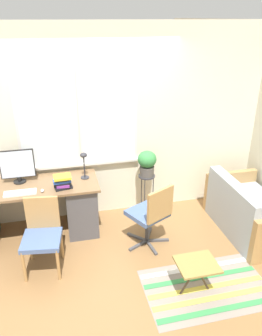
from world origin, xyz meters
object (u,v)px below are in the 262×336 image
monitor (17,166)px  desk_lamp (84,161)px  desk_chair_wooden (42,234)px  office_chair_swivel (151,214)px  potted_plant (147,162)px  keyboard (20,193)px  plant_stand (147,181)px  mouse (42,191)px  book_stack (63,182)px  folding_stool (197,266)px  couch_loveseat (250,213)px

monitor → desk_lamp: monitor is taller
desk_lamp → desk_chair_wooden: (-0.59, -0.72, -0.55)m
office_chair_swivel → potted_plant: (0.14, 0.72, 0.39)m
keyboard → desk_chair_wooden: 0.61m
keyboard → plant_stand: bearing=10.9°
mouse → book_stack: size_ratio=0.28×
monitor → keyboard: 0.40m
monitor → folding_stool: 2.52m
desk_chair_wooden → couch_loveseat: desk_chair_wooden is taller
book_stack → mouse: bearing=-171.3°
potted_plant → folding_stool: 1.70m
folding_stool → potted_plant: bearing=93.4°
keyboard → mouse: (0.26, -0.02, 0.01)m
keyboard → desk_chair_wooden: (0.23, -0.48, -0.31)m
plant_stand → folding_stool: (0.09, -1.62, -0.21)m
book_stack → desk_lamp: bearing=37.0°
desk_lamp → desk_chair_wooden: desk_lamp is taller
desk_lamp → office_chair_swivel: bearing=-40.5°
monitor → folding_stool: (1.83, -1.61, -0.63)m
book_stack → desk_chair_wooden: book_stack is taller
keyboard → plant_stand: (1.71, 0.33, -0.20)m
desk_chair_wooden → folding_stool: desk_chair_wooden is taller
monitor → desk_lamp: 0.85m
desk_lamp → folding_stool: bearing=-57.3°
desk_lamp → book_stack: desk_lamp is taller
mouse → office_chair_swivel: bearing=-15.9°
keyboard → mouse: bearing=-3.4°
mouse → book_stack: book_stack is taller
folding_stool → monitor: bearing=138.6°
desk_lamp → potted_plant: bearing=5.2°
office_chair_swivel → plant_stand: office_chair_swivel is taller
keyboard → office_chair_swivel: 1.64m
mouse → plant_stand: size_ratio=0.10×
desk_lamp → potted_plant: (0.89, 0.08, -0.14)m
book_stack → desk_chair_wooden: 0.69m
office_chair_swivel → couch_loveseat: bearing=153.1°
desk_chair_wooden → folding_stool: size_ratio=2.01×
mouse → desk_lamp: size_ratio=0.19×
plant_stand → folding_stool: plant_stand is taller
desk_chair_wooden → office_chair_swivel: size_ratio=0.97×
desk_lamp → potted_plant: 0.91m
book_stack → potted_plant: size_ratio=0.65×
monitor → mouse: bearing=-49.7°
plant_stand → mouse: bearing=-166.5°
couch_loveseat → keyboard: bearing=82.6°
mouse → office_chair_swivel: (1.30, -0.37, -0.30)m
plant_stand → folding_stool: size_ratio=1.54×
plant_stand → potted_plant: size_ratio=1.76×
keyboard → desk_lamp: 0.89m
plant_stand → desk_lamp: bearing=-174.8°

